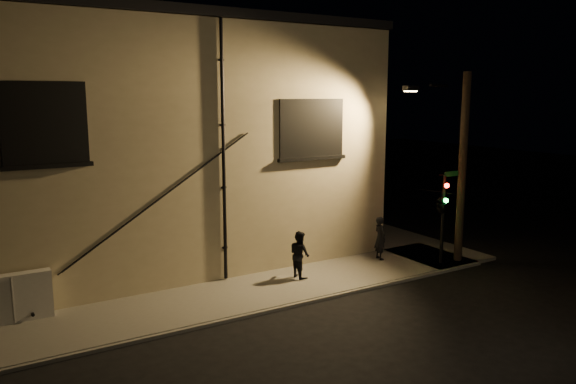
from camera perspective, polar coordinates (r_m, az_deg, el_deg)
ground at (r=17.36m, az=3.37°, el=-10.88°), size 90.00×90.00×0.00m
sidewalk at (r=21.47m, az=-0.62°, el=-6.58°), size 21.00×16.00×0.12m
building at (r=23.25m, az=-15.60°, el=5.23°), size 16.20×12.23×8.80m
utility_cabinet at (r=16.94m, az=-26.23°, el=-9.66°), size 2.00×0.34×1.32m
pedestrian_a at (r=21.04m, az=9.34°, el=-4.63°), size 0.48×0.64×1.60m
pedestrian_b at (r=18.75m, az=1.19°, el=-6.35°), size 0.62×0.78×1.58m
traffic_signal at (r=20.52m, az=15.36°, el=-1.12°), size 1.34×1.96×3.33m
streetlamp_pole at (r=21.05m, az=16.99°, el=2.78°), size 2.02×1.38×6.94m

